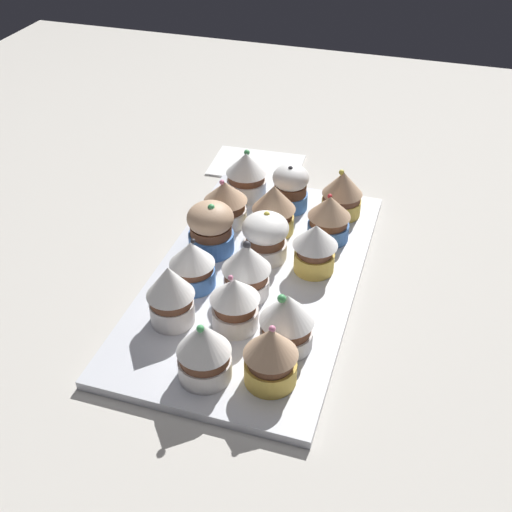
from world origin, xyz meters
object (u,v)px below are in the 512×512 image
cupcake_13 (315,247)px  cupcake_15 (271,355)px  cupcake_9 (235,302)px  cupcake_8 (248,269)px  cupcake_3 (192,264)px  cupcake_7 (267,236)px  baking_tray (256,278)px  cupcake_11 (342,193)px  cupcake_4 (170,294)px  cupcake_6 (274,208)px  cupcake_10 (208,351)px  cupcake_12 (329,217)px  cupcake_14 (287,320)px  cupcake_2 (211,228)px  napkin (257,164)px  cupcake_0 (246,174)px  cupcake_1 (226,202)px  cupcake_5 (287,186)px

cupcake_13 → cupcake_15: 20.10cm
cupcake_9 → cupcake_8: bearing=-177.0°
cupcake_3 → cupcake_7: (-8.42, 7.18, 0.04)cm
baking_tray → cupcake_11: (-17.56, 7.58, 4.11)cm
cupcake_4 → cupcake_7: cupcake_4 is taller
cupcake_6 → cupcake_10: 28.53cm
cupcake_12 → cupcake_10: bearing=-12.8°
baking_tray → cupcake_14: 13.85cm
cupcake_8 → cupcake_13: bearing=137.4°
cupcake_13 → cupcake_3: bearing=-61.2°
cupcake_14 → cupcake_6: bearing=-160.3°
cupcake_2 → cupcake_15: (20.19, 14.25, 0.12)cm
cupcake_12 → napkin: 25.34cm
cupcake_6 → cupcake_7: (6.18, 0.83, -0.45)cm
cupcake_3 → napkin: size_ratio=0.45×
cupcake_0 → cupcake_12: (7.39, 14.31, -0.29)cm
cupcake_2 → cupcake_11: bearing=133.4°
cupcake_2 → cupcake_4: (14.67, 0.61, 0.49)cm
cupcake_4 → cupcake_15: bearing=68.0°
cupcake_12 → cupcake_14: size_ratio=0.91×
cupcake_1 → cupcake_10: cupcake_10 is taller
cupcake_7 → cupcake_12: cupcake_12 is taller
cupcake_8 → cupcake_9: size_ratio=1.10×
cupcake_6 → cupcake_15: cupcake_15 is taller
cupcake_4 → cupcake_5: cupcake_4 is taller
cupcake_10 → cupcake_11: 36.46cm
cupcake_0 → cupcake_6: size_ratio=1.03×
baking_tray → cupcake_5: (-16.93, -0.46, 4.15)cm
cupcake_2 → cupcake_5: 15.19cm
cupcake_6 → cupcake_8: cupcake_8 is taller
cupcake_2 → cupcake_6: size_ratio=1.03×
cupcake_3 → cupcake_6: size_ratio=0.92×
cupcake_6 → napkin: (-19.48, -8.59, -4.69)cm
cupcake_8 → cupcake_15: 14.50cm
cupcake_1 → cupcake_10: bearing=16.1°
cupcake_10 → cupcake_14: (-7.09, 6.56, -0.02)cm
baking_tray → cupcake_10: cupcake_10 is taller
cupcake_9 → cupcake_10: bearing=-0.4°
cupcake_9 → cupcake_0: bearing=-164.5°
cupcake_8 → cupcake_2: bearing=-133.7°
baking_tray → cupcake_1: size_ratio=6.75×
cupcake_8 → cupcake_9: cupcake_8 is taller
cupcake_1 → cupcake_8: bearing=29.4°
cupcake_15 → cupcake_0: bearing=-158.1°
cupcake_8 → cupcake_10: bearing=1.0°
cupcake_3 → cupcake_13: size_ratio=0.97×
baking_tray → cupcake_7: 5.71cm
cupcake_7 → cupcake_8: cupcake_8 is taller
cupcake_5 → cupcake_13: 15.47cm
cupcake_8 → cupcake_0: bearing=-161.4°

